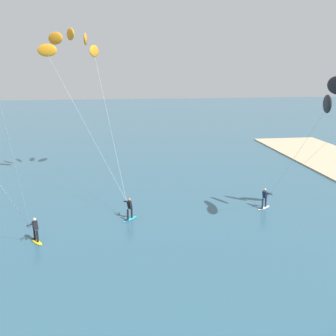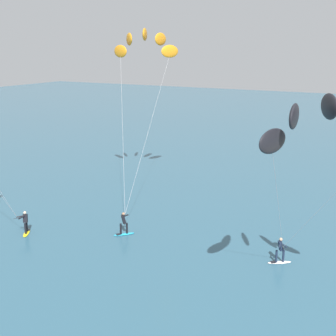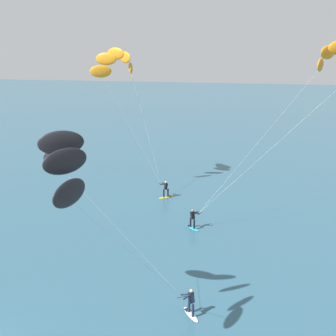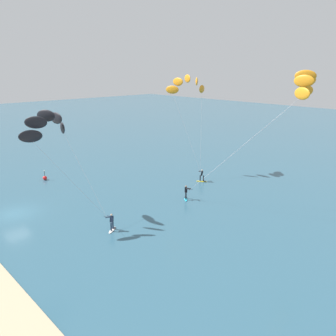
% 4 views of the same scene
% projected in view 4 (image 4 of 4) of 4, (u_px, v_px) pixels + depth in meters
% --- Properties ---
extents(ground_plane, '(240.00, 240.00, 0.00)m').
position_uv_depth(ground_plane, '(15.00, 214.00, 36.91)').
color(ground_plane, '#2D566B').
extents(kitesurfer_nearshore, '(8.20, 6.66, 11.01)m').
position_uv_depth(kitesurfer_nearshore, '(49.00, 128.00, 32.46)').
color(kitesurfer_nearshore, white).
rests_on(kitesurfer_nearshore, ground).
extents(kitesurfer_mid_water, '(7.59, 5.72, 13.74)m').
position_uv_depth(kitesurfer_mid_water, '(188.00, 87.00, 48.64)').
color(kitesurfer_mid_water, yellow).
rests_on(kitesurfer_mid_water, ground).
extents(kitesurfer_far_out, '(13.16, 8.16, 14.49)m').
position_uv_depth(kitesurfer_far_out, '(299.00, 89.00, 33.00)').
color(kitesurfer_far_out, '#23ADD1').
rests_on(kitesurfer_far_out, ground).
extents(marker_buoy, '(0.56, 0.56, 1.38)m').
position_uv_depth(marker_buoy, '(45.00, 178.00, 47.79)').
color(marker_buoy, red).
rests_on(marker_buoy, ground).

